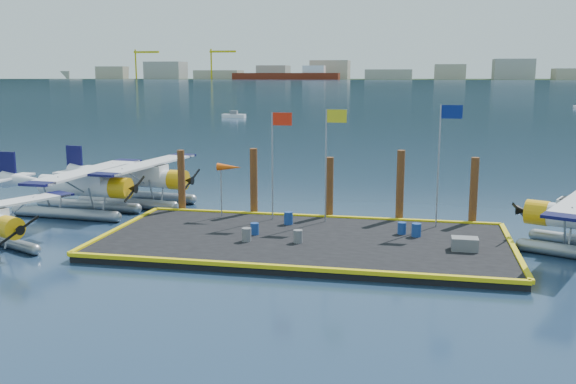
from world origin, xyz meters
name	(u,v)px	position (x,y,z in m)	size (l,w,h in m)	color
ground	(304,246)	(0.00, 0.00, 0.00)	(4000.00, 4000.00, 0.00)	#162D43
dock	(304,242)	(0.00, 0.00, 0.20)	(20.00, 10.00, 0.40)	black
dock_bumpers	(304,236)	(0.00, 0.00, 0.49)	(20.25, 10.25, 0.18)	#D3BD0C
far_backdrop	(514,73)	(239.91, 1737.52, 9.45)	(3050.00, 2050.00, 810.00)	black
seaplane_b	(82,189)	(-14.45, 4.29, 1.62)	(9.50, 10.48, 3.72)	gray
seaplane_c	(143,181)	(-12.17, 7.94, 1.62)	(9.54, 10.50, 3.71)	gray
drum_0	(255,229)	(-2.62, 0.21, 0.70)	(0.43, 0.43, 0.60)	navy
drum_1	(298,236)	(-0.15, -0.92, 0.72)	(0.45, 0.45, 0.63)	#5D5E63
drum_2	(416,230)	(5.48, 1.46, 0.74)	(0.48, 0.48, 0.67)	navy
drum_3	(247,235)	(-2.68, -1.16, 0.73)	(0.47, 0.47, 0.66)	#5D5E63
drum_4	(402,228)	(4.74, 1.84, 0.70)	(0.43, 0.43, 0.61)	navy
drum_5	(288,218)	(-1.38, 2.77, 0.74)	(0.49, 0.49, 0.69)	navy
crate	(465,244)	(7.70, -0.70, 0.70)	(1.21, 0.81, 0.61)	#5D5E63
flagpole_red	(276,149)	(-2.29, 3.80, 4.40)	(1.14, 0.08, 6.00)	gray
flagpole_yellow	(330,148)	(0.70, 3.80, 4.51)	(1.14, 0.08, 6.20)	gray
flagpole_blue	(443,147)	(6.70, 3.80, 4.69)	(1.14, 0.08, 6.50)	gray
windsock	(229,168)	(-5.03, 3.80, 3.23)	(1.40, 0.44, 3.12)	gray
piling_0	(182,183)	(-8.50, 5.40, 2.00)	(0.44, 0.44, 4.00)	#4F2A16
piling_1	(254,184)	(-4.00, 5.40, 2.10)	(0.44, 0.44, 4.20)	#4F2A16
piling_2	(330,190)	(0.50, 5.40, 1.90)	(0.44, 0.44, 3.80)	#4F2A16
piling_3	(400,188)	(4.50, 5.40, 2.15)	(0.44, 0.44, 4.30)	#4F2A16
piling_4	(474,193)	(8.50, 5.40, 2.00)	(0.44, 0.44, 4.00)	#4F2A16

